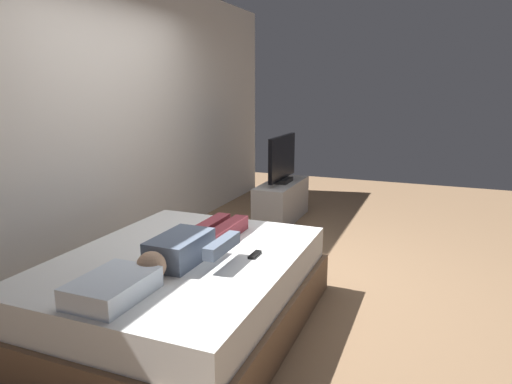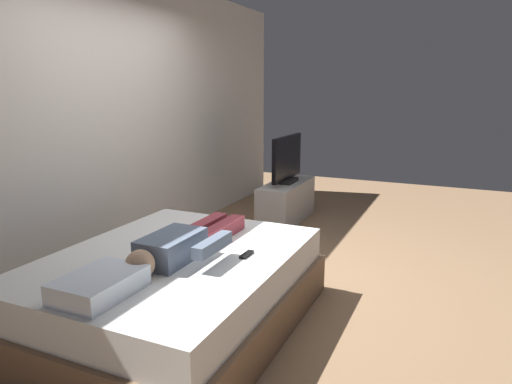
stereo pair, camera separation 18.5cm
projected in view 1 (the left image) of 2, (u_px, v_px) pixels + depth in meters
The scene contains 8 objects.
ground_plane at pixel (263, 285), 3.96m from camera, with size 10.00×10.00×0.00m, color #8C6B4C.
back_wall at pixel (131, 115), 4.59m from camera, with size 6.40×0.10×2.80m, color silver.
bed at pixel (182, 292), 3.22m from camera, with size 2.05×1.61×0.54m.
pillow at pixel (112, 287), 2.51m from camera, with size 0.48×0.34×0.12m, color white.
person at pixel (192, 244), 3.14m from camera, with size 1.26×0.46×0.18m.
remote at pixel (255, 255), 3.14m from camera, with size 0.15×0.04×0.02m, color black.
tv_stand at pixel (282, 201), 5.84m from camera, with size 1.10×0.40×0.50m, color #B7B2AD.
tv at pixel (282, 160), 5.72m from camera, with size 0.88×0.20×0.59m.
Camera 1 is at (-3.44, -1.32, 1.67)m, focal length 32.08 mm.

